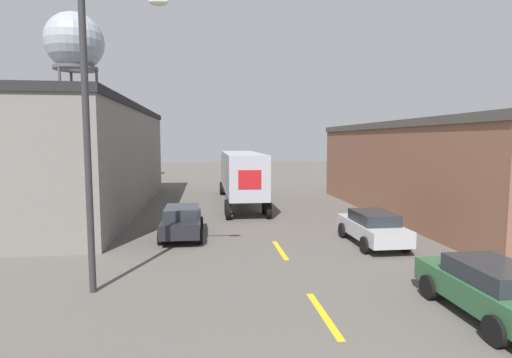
{
  "coord_description": "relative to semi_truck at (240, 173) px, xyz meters",
  "views": [
    {
      "loc": [
        -3.03,
        -3.72,
        4.59
      ],
      "look_at": [
        -0.5,
        16.54,
        2.6
      ],
      "focal_mm": 28.0,
      "sensor_mm": 36.0,
      "label": 1
    }
  ],
  "objects": [
    {
      "name": "warehouse_right",
      "position": [
        12.7,
        -5.87,
        0.59
      ],
      "size": [
        9.87,
        21.09,
        5.67
      ],
      "color": "brown",
      "rests_on": "ground_plane"
    },
    {
      "name": "parked_car_left_far",
      "position": [
        -3.6,
        -9.77,
        -1.46
      ],
      "size": [
        1.95,
        4.35,
        1.47
      ],
      "color": "black",
      "rests_on": "ground_plane"
    },
    {
      "name": "street_lamp",
      "position": [
        -5.62,
        -16.43,
        2.82
      ],
      "size": [
        2.51,
        0.32,
        8.83
      ],
      "color": "#2D2D30",
      "rests_on": "ground_plane"
    },
    {
      "name": "semi_truck",
      "position": [
        0.0,
        0.0,
        0.0
      ],
      "size": [
        2.69,
        13.55,
        3.73
      ],
      "rotation": [
        0.0,
        0.0,
        -0.0
      ],
      "color": "black",
      "rests_on": "ground_plane"
    },
    {
      "name": "parked_car_right_near",
      "position": [
        4.8,
        -19.56,
        -1.46
      ],
      "size": [
        1.95,
        4.35,
        1.47
      ],
      "color": "#2D5B38",
      "rests_on": "ground_plane"
    },
    {
      "name": "warehouse_left",
      "position": [
        -10.73,
        -1.32,
        1.18
      ],
      "size": [
        8.32,
        22.13,
        6.84
      ],
      "color": "slate",
      "rests_on": "ground_plane"
    },
    {
      "name": "road_centerline",
      "position": [
        0.6,
        -18.84,
        -2.24
      ],
      "size": [
        0.2,
        15.4,
        0.01
      ],
      "color": "gold",
      "rests_on": "ground_plane"
    },
    {
      "name": "parked_car_right_mid",
      "position": [
        4.8,
        -12.19,
        -1.46
      ],
      "size": [
        1.95,
        4.35,
        1.47
      ],
      "color": "#B2B2B7",
      "rests_on": "ground_plane"
    },
    {
      "name": "water_tower",
      "position": [
        -15.85,
        15.86,
        12.32
      ],
      "size": [
        5.93,
        5.93,
        17.71
      ],
      "color": "#47474C",
      "rests_on": "ground_plane"
    }
  ]
}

